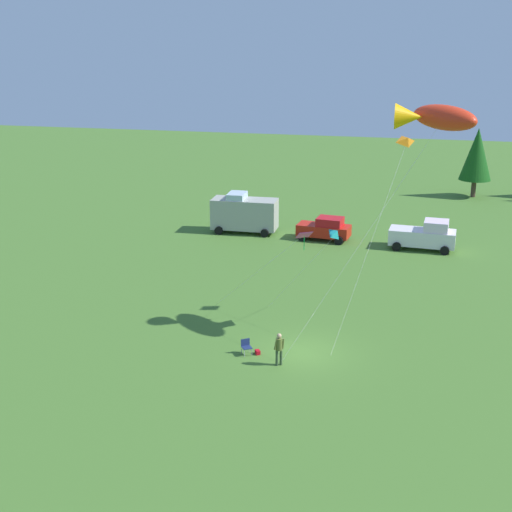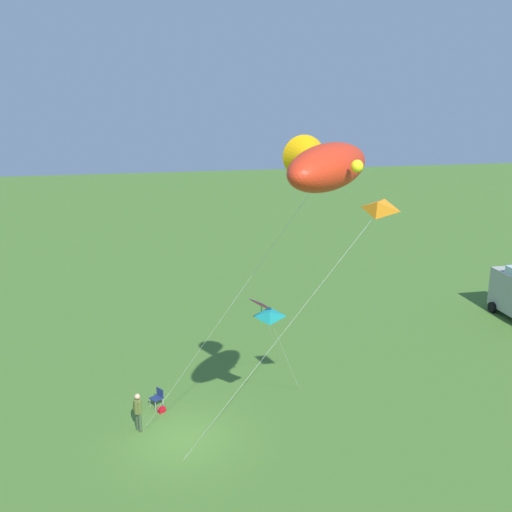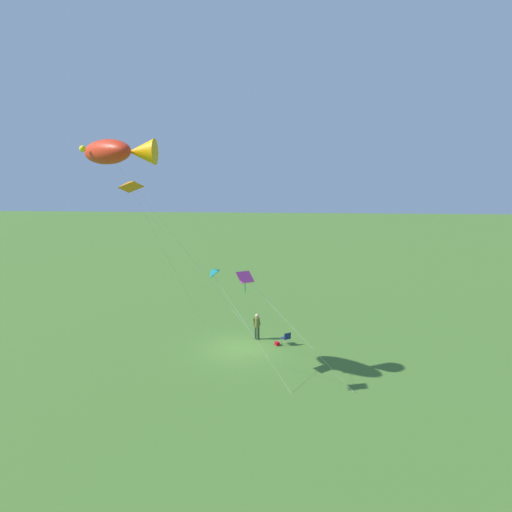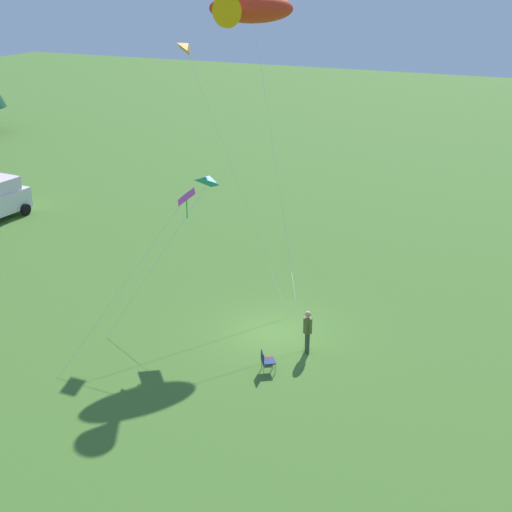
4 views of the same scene
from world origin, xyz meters
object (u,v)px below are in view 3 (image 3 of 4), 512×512
kite_delta_orange (130,186)px  kite_diamond_rainbow (248,281)px  person_kite_flyer (257,324)px  backpack_on_grass (277,344)px  kite_delta_teal (211,273)px  folding_chair (286,337)px  kite_large_fish (115,152)px

kite_delta_orange → kite_diamond_rainbow: (-5.39, -2.53, -5.12)m
person_kite_flyer → kite_diamond_rainbow: bearing=147.4°
backpack_on_grass → kite_diamond_rainbow: kite_diamond_rainbow is taller
person_kite_flyer → kite_delta_teal: size_ratio=0.29×
backpack_on_grass → kite_delta_orange: size_ratio=0.03×
backpack_on_grass → person_kite_flyer: bearing=-36.9°
kite_delta_teal → kite_diamond_rainbow: (-1.99, 0.11, -0.38)m
kite_delta_teal → kite_diamond_rainbow: size_ratio=0.95×
backpack_on_grass → kite_delta_teal: (3.50, 4.18, 5.54)m
person_kite_flyer → backpack_on_grass: (-1.34, 1.01, -0.91)m
person_kite_flyer → kite_diamond_rainbow: 6.79m
kite_delta_teal → kite_delta_orange: bearing=37.8°
kite_diamond_rainbow → person_kite_flyer: bearing=-91.8°
folding_chair → kite_large_fish: (8.84, 4.75, 11.53)m
folding_chair → kite_delta_teal: 7.88m
person_kite_flyer → backpack_on_grass: person_kite_flyer is taller
folding_chair → kite_large_fish: bearing=84.3°
folding_chair → person_kite_flyer: bearing=31.6°
person_kite_flyer → kite_delta_teal: bearing=126.6°
backpack_on_grass → kite_delta_orange: bearing=44.6°
folding_chair → kite_delta_teal: kite_delta_teal is taller
folding_chair → kite_delta_orange: bearing=98.9°
kite_delta_orange → kite_diamond_rainbow: 7.86m
person_kite_flyer → folding_chair: (-1.93, 0.88, -0.53)m
kite_large_fish → kite_delta_teal: 7.95m
kite_large_fish → kite_delta_orange: bearing=121.4°
folding_chair → kite_delta_orange: 14.23m
person_kite_flyer → kite_large_fish: (6.90, 5.63, 10.99)m
kite_delta_orange → kite_delta_teal: bearing=-142.2°
kite_large_fish → kite_diamond_rainbow: 9.54m
person_kite_flyer → folding_chair: person_kite_flyer is taller
person_kite_flyer → kite_delta_teal: kite_delta_teal is taller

